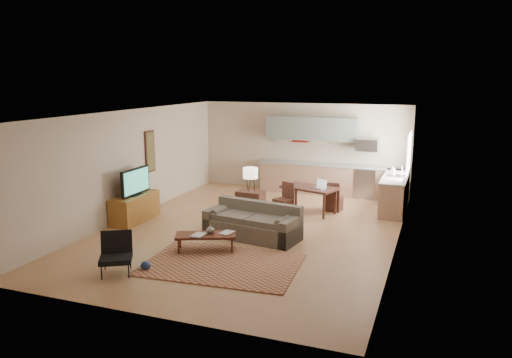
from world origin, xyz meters
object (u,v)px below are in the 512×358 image
at_px(console_table, 250,206).
at_px(dining_table, 309,200).
at_px(sofa, 252,221).
at_px(coffee_table, 206,243).
at_px(armchair, 116,254).
at_px(tv_credenza, 135,208).

relative_size(console_table, dining_table, 0.54).
xyz_separation_m(sofa, coffee_table, (-0.58, -1.14, -0.20)).
relative_size(coffee_table, dining_table, 0.88).
distance_m(sofa, armchair, 3.19).
bearing_deg(dining_table, console_table, -117.97).
bearing_deg(sofa, dining_table, 84.18).
height_order(coffee_table, armchair, armchair).
xyz_separation_m(console_table, dining_table, (1.19, 1.19, -0.02)).
distance_m(coffee_table, dining_table, 3.80).
bearing_deg(tv_credenza, sofa, -3.95).
bearing_deg(tv_credenza, dining_table, 30.10).
bearing_deg(console_table, coffee_table, -87.84).
relative_size(sofa, console_table, 2.93).
distance_m(coffee_table, tv_credenza, 2.93).
xyz_separation_m(coffee_table, tv_credenza, (-2.59, 1.36, 0.15)).
bearing_deg(tv_credenza, console_table, 21.32).
distance_m(sofa, dining_table, 2.53).
bearing_deg(console_table, sofa, -63.97).
bearing_deg(dining_table, sofa, -88.34).
bearing_deg(armchair, coffee_table, 28.72).
distance_m(console_table, dining_table, 1.68).
bearing_deg(sofa, tv_credenza, -174.47).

